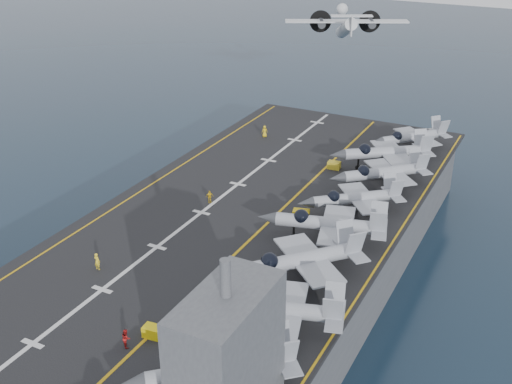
% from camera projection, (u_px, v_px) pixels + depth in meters
% --- Properties ---
extents(ground, '(500.00, 500.00, 0.00)m').
position_uv_depth(ground, '(242.00, 291.00, 85.83)').
color(ground, '#142135').
rests_on(ground, ground).
extents(hull, '(36.00, 90.00, 10.00)m').
position_uv_depth(hull, '(242.00, 259.00, 83.69)').
color(hull, '#56595E').
rests_on(hull, ground).
extents(flight_deck, '(38.00, 92.00, 0.40)m').
position_uv_depth(flight_deck, '(242.00, 224.00, 81.45)').
color(flight_deck, black).
rests_on(flight_deck, hull).
extents(foul_line, '(0.35, 90.00, 0.02)m').
position_uv_depth(foul_line, '(263.00, 228.00, 80.12)').
color(foul_line, gold).
rests_on(foul_line, flight_deck).
extents(landing_centerline, '(0.50, 90.00, 0.02)m').
position_uv_depth(landing_centerline, '(201.00, 212.00, 83.83)').
color(landing_centerline, silver).
rests_on(landing_centerline, flight_deck).
extents(deck_edge_port, '(0.25, 90.00, 0.02)m').
position_uv_depth(deck_edge_port, '(133.00, 196.00, 88.36)').
color(deck_edge_port, gold).
rests_on(deck_edge_port, flight_deck).
extents(deck_edge_stbd, '(0.25, 90.00, 0.02)m').
position_uv_depth(deck_edge_stbd, '(383.00, 257.00, 73.74)').
color(deck_edge_stbd, gold).
rests_on(deck_edge_stbd, flight_deck).
extents(island_superstructure, '(5.00, 10.00, 15.00)m').
position_uv_depth(island_superstructure, '(227.00, 346.00, 47.86)').
color(island_superstructure, '#56595E').
rests_on(island_superstructure, flight_deck).
extents(fighter_jet_1, '(17.75, 17.36, 5.18)m').
position_uv_depth(fighter_jet_1, '(220.00, 367.00, 53.03)').
color(fighter_jet_1, '#99A0A8').
rests_on(fighter_jet_1, flight_deck).
extents(fighter_jet_2, '(17.20, 13.80, 5.21)m').
position_uv_depth(fighter_jet_2, '(276.00, 307.00, 60.53)').
color(fighter_jet_2, '#9BA2AB').
rests_on(fighter_jet_2, flight_deck).
extents(fighter_jet_3, '(18.78, 19.12, 5.59)m').
position_uv_depth(fighter_jet_3, '(301.00, 259.00, 68.09)').
color(fighter_jet_3, '#99A1A8').
rests_on(fighter_jet_3, flight_deck).
extents(fighter_jet_4, '(17.56, 13.91, 5.36)m').
position_uv_depth(fighter_jet_4, '(330.00, 223.00, 75.65)').
color(fighter_jet_4, '#929BA2').
rests_on(fighter_jet_4, flight_deck).
extents(fighter_jet_5, '(16.58, 15.98, 4.82)m').
position_uv_depth(fighter_jet_5, '(356.00, 197.00, 82.56)').
color(fighter_jet_5, '#969FA7').
rests_on(fighter_jet_5, flight_deck).
extents(fighter_jet_6, '(17.23, 17.03, 5.05)m').
position_uv_depth(fighter_jet_6, '(384.00, 171.00, 89.77)').
color(fighter_jet_6, '#8E949E').
rests_on(fighter_jet_6, flight_deck).
extents(fighter_jet_7, '(18.68, 17.50, 5.40)m').
position_uv_depth(fighter_jet_7, '(387.00, 151.00, 96.16)').
color(fighter_jet_7, gray).
rests_on(fighter_jet_7, flight_deck).
extents(fighter_jet_8, '(15.96, 16.35, 4.77)m').
position_uv_depth(fighter_jet_8, '(413.00, 136.00, 102.90)').
color(fighter_jet_8, '#99A0A9').
rests_on(fighter_jet_8, flight_deck).
extents(tow_cart_a, '(1.95, 1.37, 1.11)m').
position_uv_depth(tow_cart_a, '(153.00, 332.00, 60.49)').
color(tow_cart_a, yellow).
rests_on(tow_cart_a, flight_deck).
extents(tow_cart_b, '(2.37, 1.86, 1.25)m').
position_uv_depth(tow_cart_b, '(301.00, 215.00, 81.94)').
color(tow_cart_b, yellow).
rests_on(tow_cart_b, flight_deck).
extents(tow_cart_c, '(1.94, 1.34, 1.12)m').
position_uv_depth(tow_cart_c, '(334.00, 165.00, 96.75)').
color(tow_cart_c, gold).
rests_on(tow_cart_c, flight_deck).
extents(crew_1, '(1.28, 0.90, 2.05)m').
position_uv_depth(crew_1, '(97.00, 261.00, 70.98)').
color(crew_1, yellow).
rests_on(crew_1, flight_deck).
extents(crew_4, '(1.24, 1.21, 1.73)m').
position_uv_depth(crew_4, '(210.00, 197.00, 86.22)').
color(crew_4, yellow).
rests_on(crew_4, flight_deck).
extents(crew_5, '(1.43, 1.33, 1.99)m').
position_uv_depth(crew_5, '(265.00, 131.00, 108.94)').
color(crew_5, yellow).
rests_on(crew_5, flight_deck).
extents(crew_7, '(1.35, 1.31, 1.89)m').
position_uv_depth(crew_7, '(126.00, 338.00, 59.02)').
color(crew_7, '#B21919').
rests_on(crew_7, flight_deck).
extents(transport_plane, '(28.11, 24.70, 5.54)m').
position_uv_depth(transport_plane, '(346.00, 28.00, 123.08)').
color(transport_plane, silver).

